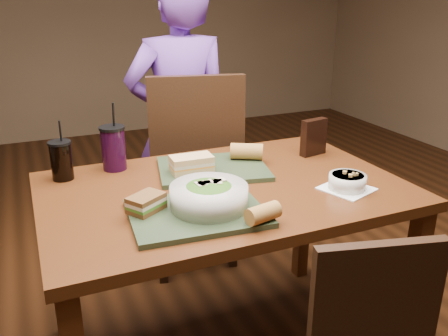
{
  "coord_description": "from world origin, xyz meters",
  "views": [
    {
      "loc": [
        -0.63,
        -1.47,
        1.42
      ],
      "look_at": [
        0.0,
        0.0,
        0.82
      ],
      "focal_mm": 38.0,
      "sensor_mm": 36.0,
      "label": 1
    }
  ],
  "objects_px": {
    "chair_far": "(190,164)",
    "cup_berry": "(113,148)",
    "cup_cola": "(61,160)",
    "dining_table": "(224,208)",
    "baguette_near": "(263,213)",
    "tray_far": "(213,169)",
    "sandwich_far": "(192,164)",
    "salad_bowl": "(209,195)",
    "sandwich_near": "(146,203)",
    "chip_bag": "(314,137)",
    "soup_bowl": "(347,181)",
    "tray_near": "(197,213)",
    "baguette_far": "(247,151)",
    "diner": "(181,126)"
  },
  "relations": [
    {
      "from": "baguette_far",
      "to": "baguette_near",
      "type": "bearing_deg",
      "value": -110.96
    },
    {
      "from": "chair_far",
      "to": "sandwich_far",
      "type": "distance_m",
      "value": 0.62
    },
    {
      "from": "diner",
      "to": "soup_bowl",
      "type": "relative_size",
      "value": 7.43
    },
    {
      "from": "sandwich_far",
      "to": "baguette_near",
      "type": "relative_size",
      "value": 1.5
    },
    {
      "from": "diner",
      "to": "cup_cola",
      "type": "bearing_deg",
      "value": 44.1
    },
    {
      "from": "baguette_far",
      "to": "salad_bowl",
      "type": "bearing_deg",
      "value": -130.27
    },
    {
      "from": "baguette_far",
      "to": "cup_cola",
      "type": "distance_m",
      "value": 0.72
    },
    {
      "from": "tray_far",
      "to": "salad_bowl",
      "type": "bearing_deg",
      "value": -113.82
    },
    {
      "from": "chair_far",
      "to": "tray_near",
      "type": "bearing_deg",
      "value": -107.93
    },
    {
      "from": "salad_bowl",
      "to": "chair_far",
      "type": "bearing_deg",
      "value": 74.6
    },
    {
      "from": "dining_table",
      "to": "baguette_near",
      "type": "distance_m",
      "value": 0.37
    },
    {
      "from": "soup_bowl",
      "to": "baguette_near",
      "type": "bearing_deg",
      "value": -161.68
    },
    {
      "from": "chair_far",
      "to": "soup_bowl",
      "type": "bearing_deg",
      "value": -72.48
    },
    {
      "from": "tray_near",
      "to": "tray_far",
      "type": "xyz_separation_m",
      "value": [
        0.2,
        0.35,
        0.0
      ]
    },
    {
      "from": "cup_cola",
      "to": "cup_berry",
      "type": "bearing_deg",
      "value": 8.99
    },
    {
      "from": "chair_far",
      "to": "chip_bag",
      "type": "relative_size",
      "value": 6.7
    },
    {
      "from": "dining_table",
      "to": "tray_far",
      "type": "height_order",
      "value": "tray_far"
    },
    {
      "from": "chair_far",
      "to": "chip_bag",
      "type": "bearing_deg",
      "value": -53.34
    },
    {
      "from": "diner",
      "to": "baguette_far",
      "type": "height_order",
      "value": "diner"
    },
    {
      "from": "baguette_far",
      "to": "soup_bowl",
      "type": "bearing_deg",
      "value": -61.97
    },
    {
      "from": "dining_table",
      "to": "sandwich_near",
      "type": "xyz_separation_m",
      "value": [
        -0.32,
        -0.13,
        0.13
      ]
    },
    {
      "from": "salad_bowl",
      "to": "sandwich_near",
      "type": "relative_size",
      "value": 1.84
    },
    {
      "from": "tray_near",
      "to": "tray_far",
      "type": "relative_size",
      "value": 1.0
    },
    {
      "from": "tray_far",
      "to": "sandwich_far",
      "type": "distance_m",
      "value": 0.11
    },
    {
      "from": "chair_far",
      "to": "baguette_near",
      "type": "bearing_deg",
      "value": -97.14
    },
    {
      "from": "diner",
      "to": "cup_cola",
      "type": "xyz_separation_m",
      "value": [
        -0.64,
        -0.52,
        0.07
      ]
    },
    {
      "from": "chip_bag",
      "to": "dining_table",
      "type": "bearing_deg",
      "value": -171.31
    },
    {
      "from": "soup_bowl",
      "to": "baguette_near",
      "type": "height_order",
      "value": "baguette_near"
    },
    {
      "from": "sandwich_far",
      "to": "cup_cola",
      "type": "relative_size",
      "value": 0.7
    },
    {
      "from": "baguette_near",
      "to": "tray_near",
      "type": "bearing_deg",
      "value": 136.9
    },
    {
      "from": "baguette_far",
      "to": "cup_cola",
      "type": "height_order",
      "value": "cup_cola"
    },
    {
      "from": "cup_berry",
      "to": "chip_bag",
      "type": "xyz_separation_m",
      "value": [
        0.83,
        -0.16,
        -0.01
      ]
    },
    {
      "from": "tray_far",
      "to": "baguette_far",
      "type": "xyz_separation_m",
      "value": [
        0.16,
        0.03,
        0.04
      ]
    },
    {
      "from": "baguette_near",
      "to": "baguette_far",
      "type": "height_order",
      "value": "baguette_far"
    },
    {
      "from": "sandwich_far",
      "to": "tray_far",
      "type": "bearing_deg",
      "value": 12.66
    },
    {
      "from": "sandwich_near",
      "to": "cup_berry",
      "type": "relative_size",
      "value": 0.5
    },
    {
      "from": "sandwich_near",
      "to": "chip_bag",
      "type": "xyz_separation_m",
      "value": [
        0.82,
        0.3,
        0.03
      ]
    },
    {
      "from": "tray_far",
      "to": "baguette_near",
      "type": "relative_size",
      "value": 3.9
    },
    {
      "from": "dining_table",
      "to": "chair_far",
      "type": "relative_size",
      "value": 1.23
    },
    {
      "from": "tray_near",
      "to": "sandwich_far",
      "type": "xyz_separation_m",
      "value": [
        0.1,
        0.33,
        0.04
      ]
    },
    {
      "from": "tray_near",
      "to": "cup_cola",
      "type": "bearing_deg",
      "value": 125.57
    },
    {
      "from": "cup_berry",
      "to": "tray_far",
      "type": "bearing_deg",
      "value": -26.35
    },
    {
      "from": "cup_cola",
      "to": "baguette_far",
      "type": "bearing_deg",
      "value": -9.1
    },
    {
      "from": "baguette_far",
      "to": "chip_bag",
      "type": "bearing_deg",
      "value": -2.84
    },
    {
      "from": "chair_far",
      "to": "cup_berry",
      "type": "height_order",
      "value": "chair_far"
    },
    {
      "from": "tray_near",
      "to": "chip_bag",
      "type": "distance_m",
      "value": 0.77
    },
    {
      "from": "tray_far",
      "to": "soup_bowl",
      "type": "bearing_deg",
      "value": -44.5
    },
    {
      "from": "tray_near",
      "to": "soup_bowl",
      "type": "xyz_separation_m",
      "value": [
        0.57,
        -0.01,
        0.02
      ]
    },
    {
      "from": "dining_table",
      "to": "cup_cola",
      "type": "relative_size",
      "value": 5.66
    },
    {
      "from": "sandwich_far",
      "to": "baguette_far",
      "type": "distance_m",
      "value": 0.26
    }
  ]
}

